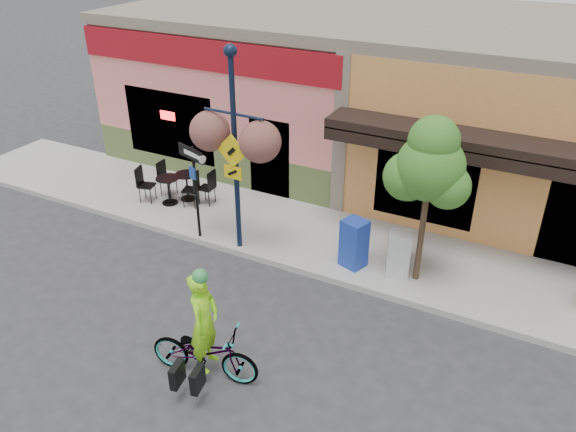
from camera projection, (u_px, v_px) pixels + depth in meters
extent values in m
plane|color=#2D2D30|center=(317.00, 295.00, 11.75)|extent=(90.00, 90.00, 0.00)
cube|color=#9E9B93|center=(352.00, 247.00, 13.27)|extent=(24.00, 3.00, 0.15)
cube|color=#A8A59E|center=(327.00, 278.00, 12.15)|extent=(24.00, 0.12, 0.15)
imported|color=maroon|center=(205.00, 352.00, 9.51)|extent=(2.03, 1.01, 1.02)
imported|color=#92F119|center=(205.00, 334.00, 9.29)|extent=(0.55, 0.74, 1.85)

